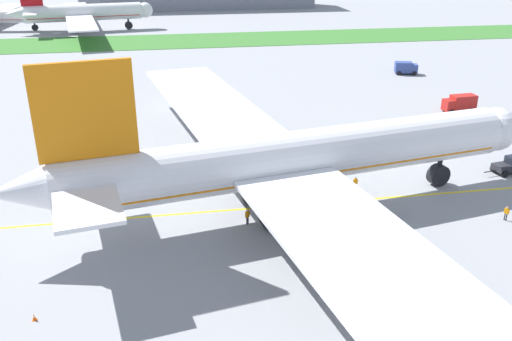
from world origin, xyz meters
name	(u,v)px	position (x,y,z in m)	size (l,w,h in m)	color
ground_plane	(318,205)	(0.00, 0.00, 0.00)	(600.00, 600.00, 0.00)	gray
apron_taxi_line	(317,203)	(0.00, 0.44, 0.00)	(280.00, 0.36, 0.01)	yellow
grass_median_strip	(217,40)	(0.00, 106.99, 0.05)	(320.00, 24.00, 0.10)	#38722D
airliner_foreground	(288,159)	(-3.68, -0.77, 6.07)	(58.57, 94.82, 17.88)	white
pushback_tug	(509,166)	(26.26, 4.72, 0.97)	(5.64, 2.91, 2.14)	#26262B
ground_crew_wingwalker_port	(247,215)	(-8.44, -3.06, 1.06)	(0.52, 0.50, 1.75)	black
ground_crew_marshaller_front	(355,182)	(5.46, 3.21, 0.96)	(0.54, 0.33, 1.59)	black
ground_crew_wingwalker_starboard	(507,212)	(18.60, -6.80, 0.98)	(0.42, 0.50, 1.61)	black
traffic_cone_near_nose	(34,317)	(-27.32, -15.54, 0.28)	(0.36, 0.36, 0.58)	#F2590C
service_truck_fuel_bowser	(460,103)	(33.20, 29.86, 1.60)	(5.71, 2.74, 2.95)	#B21E19
service_truck_catering_van	(406,67)	(35.88, 57.84, 1.45)	(5.18, 3.55, 2.62)	#33478C
parked_airliner_far_centre	(82,13)	(-39.79, 129.63, 5.57)	(43.78, 68.55, 16.42)	white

